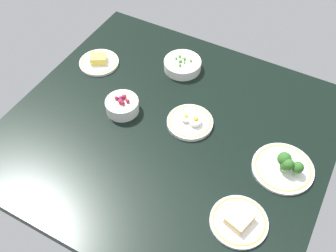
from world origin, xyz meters
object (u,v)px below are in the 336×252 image
object	(u,v)px
plate_cheese	(99,62)
plate_sandwich	(239,221)
bowl_berries	(122,106)
plate_eggs	(190,122)
bowl_peas	(183,64)
plate_broccoli	(285,167)

from	to	relation	value
plate_cheese	plate_sandwich	world-z (taller)	plate_cheese
bowl_berries	plate_sandwich	distance (cm)	64.53
plate_eggs	bowl_peas	bearing A→B (deg)	-57.35
bowl_berries	plate_sandwich	world-z (taller)	bowl_berries
plate_eggs	bowl_peas	size ratio (longest dim) A/B	1.10
bowl_berries	plate_broccoli	bearing A→B (deg)	-176.89
plate_eggs	bowl_peas	world-z (taller)	bowl_peas
bowl_peas	bowl_berries	bearing A→B (deg)	73.99
plate_broccoli	plate_eggs	size ratio (longest dim) A/B	1.22
plate_broccoli	plate_sandwich	xyz separation A→B (cm)	(6.44, 26.90, -0.91)
bowl_berries	plate_sandwich	bearing A→B (deg)	158.84
bowl_berries	plate_eggs	xyz separation A→B (cm)	(-27.35, -6.96, -1.79)
plate_sandwich	bowl_peas	world-z (taller)	bowl_peas
plate_sandwich	plate_cheese	bearing A→B (deg)	-26.60
plate_sandwich	bowl_peas	distance (cm)	76.48
plate_cheese	plate_sandwich	xyz separation A→B (cm)	(-85.04, 42.58, 0.03)
bowl_berries	bowl_peas	xyz separation A→B (cm)	(-9.84, -34.30, -0.63)
bowl_berries	plate_eggs	world-z (taller)	bowl_berries
bowl_berries	bowl_peas	world-z (taller)	bowl_berries
plate_cheese	plate_broccoli	bearing A→B (deg)	170.27
plate_broccoli	plate_sandwich	distance (cm)	27.68
plate_sandwich	bowl_peas	bearing A→B (deg)	-48.86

